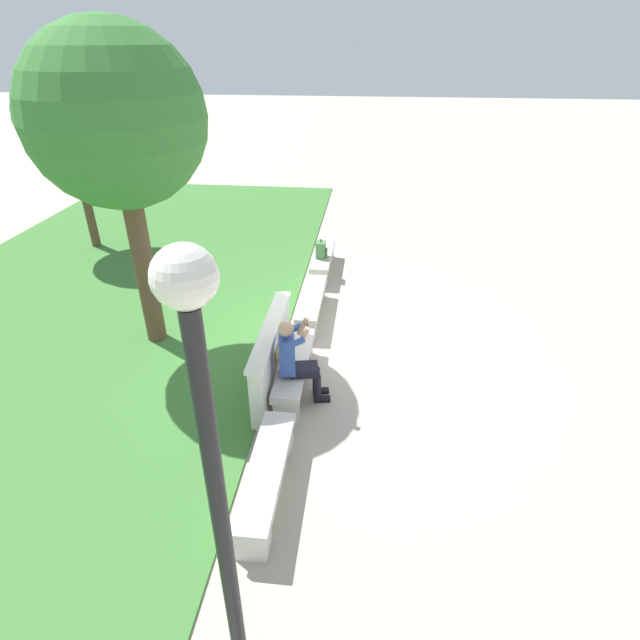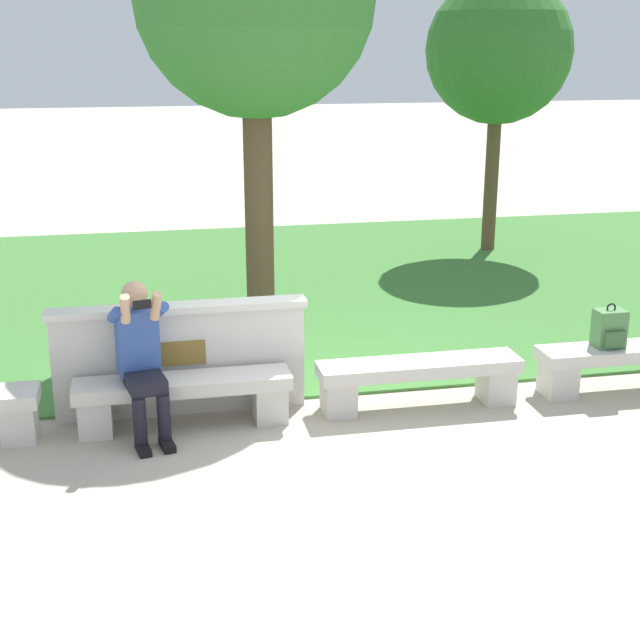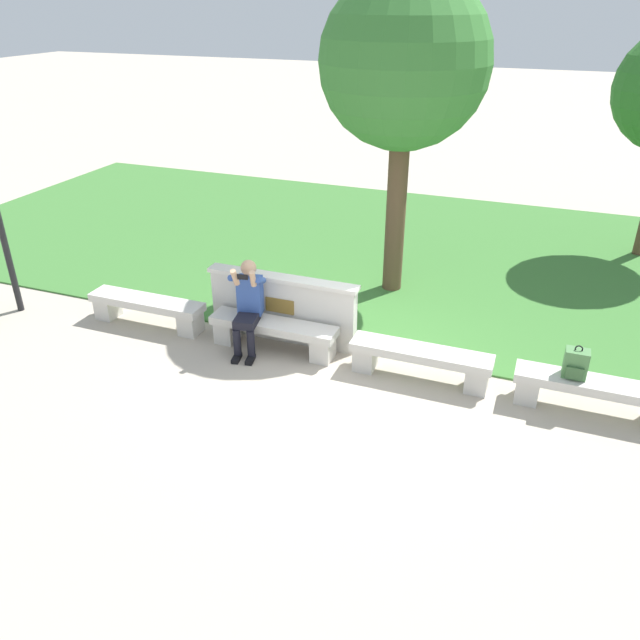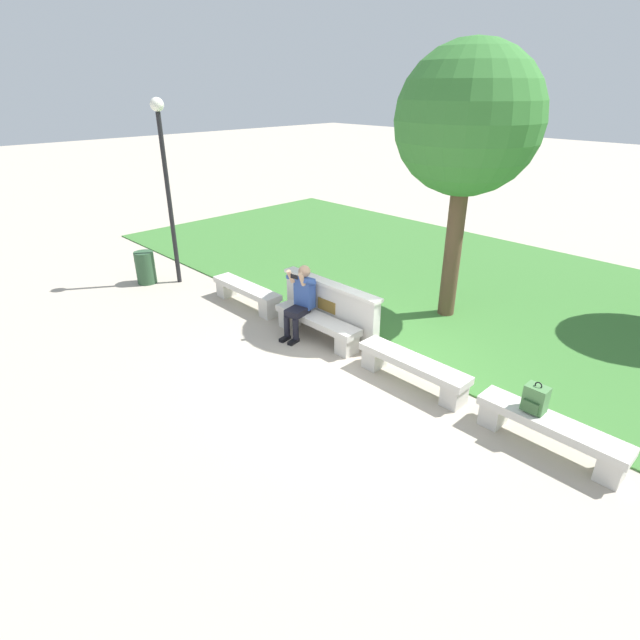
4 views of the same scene
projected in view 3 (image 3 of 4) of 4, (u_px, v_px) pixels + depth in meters
The scene contains 10 objects.
ground_plane at pixel (344, 363), 8.69m from camera, with size 80.00×80.00×0.00m, color #B2A593.
grass_strip at pixel (416, 253), 12.30m from camera, with size 20.26×8.00×0.03m, color #3D7533.
bench_main at pixel (147, 307), 9.56m from camera, with size 1.87×0.40×0.45m.
bench_near at pixel (273, 331), 8.89m from camera, with size 1.87×0.40×0.45m.
bench_mid at pixel (420, 359), 8.22m from camera, with size 1.87×0.40×0.45m.
bench_far at pixel (593, 392), 7.55m from camera, with size 1.87×0.40×0.45m.
backrest_wall_with_plaque at pixel (283, 308), 9.07m from camera, with size 2.28×0.24×1.01m.
person_photographer at pixel (248, 302), 8.73m from camera, with size 0.52×0.77×1.32m.
backpack at pixel (576, 364), 7.49m from camera, with size 0.28×0.24×0.43m.
tree_left_background at pixel (405, 64), 9.17m from camera, with size 2.57×2.57×4.96m.
Camera 3 is at (2.33, -7.04, 4.59)m, focal length 35.00 mm.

